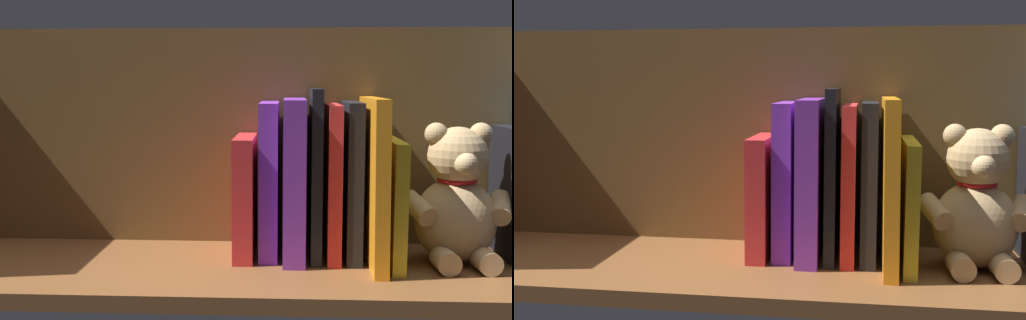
# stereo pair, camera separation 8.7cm
# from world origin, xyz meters

# --- Properties ---
(ground_plane) EXTENTS (1.06, 0.30, 0.02)m
(ground_plane) POSITION_xyz_m (0.00, 0.00, -0.01)
(ground_plane) COLOR brown
(shelf_back_panel) EXTENTS (1.06, 0.02, 0.34)m
(shelf_back_panel) POSITION_xyz_m (0.00, -0.13, 0.17)
(shelf_back_panel) COLOR brown
(shelf_back_panel) RESTS_ON ground_plane
(teddy_bear) EXTENTS (0.16, 0.13, 0.20)m
(teddy_bear) POSITION_xyz_m (-0.28, -0.02, 0.09)
(teddy_bear) COLOR tan
(teddy_bear) RESTS_ON ground_plane
(book_2) EXTENTS (0.02, 0.18, 0.18)m
(book_2) POSITION_xyz_m (-0.19, -0.03, 0.09)
(book_2) COLOR yellow
(book_2) RESTS_ON ground_plane
(book_3) EXTENTS (0.02, 0.19, 0.23)m
(book_3) POSITION_xyz_m (-0.17, -0.02, 0.12)
(book_3) COLOR orange
(book_3) RESTS_ON ground_plane
(book_4) EXTENTS (0.02, 0.14, 0.23)m
(book_4) POSITION_xyz_m (-0.14, -0.05, 0.11)
(book_4) COLOR black
(book_4) RESTS_ON ground_plane
(book_5) EXTENTS (0.02, 0.14, 0.22)m
(book_5) POSITION_xyz_m (-0.11, -0.04, 0.11)
(book_5) COLOR red
(book_5) RESTS_ON ground_plane
(book_6) EXTENTS (0.02, 0.14, 0.25)m
(book_6) POSITION_xyz_m (-0.08, -0.05, 0.12)
(book_6) COLOR black
(book_6) RESTS_ON ground_plane
(book_7) EXTENTS (0.03, 0.15, 0.23)m
(book_7) POSITION_xyz_m (-0.05, -0.04, 0.12)
(book_7) COLOR purple
(book_7) RESTS_ON ground_plane
(book_8) EXTENTS (0.03, 0.13, 0.23)m
(book_8) POSITION_xyz_m (-0.02, -0.05, 0.11)
(book_8) COLOR purple
(book_8) RESTS_ON ground_plane
(book_9) EXTENTS (0.03, 0.14, 0.18)m
(book_9) POSITION_xyz_m (0.02, -0.05, 0.09)
(book_9) COLOR red
(book_9) RESTS_ON ground_plane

